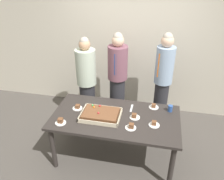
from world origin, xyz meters
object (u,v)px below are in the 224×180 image
at_px(sheet_cake, 101,114).
at_px(plated_slice_center_front, 61,122).
at_px(drink_cup_nearest, 170,108).
at_px(person_serving_front, 163,80).
at_px(plated_slice_far_left, 131,127).
at_px(plated_slice_near_left, 78,107).
at_px(person_green_shirt_behind, 87,82).
at_px(party_table, 115,121).
at_px(plated_slice_near_right, 134,116).
at_px(plated_slice_center_back, 154,106).
at_px(plated_slice_far_right, 154,124).
at_px(cake_server_utensil, 132,108).
at_px(person_striped_tie_right, 117,78).

distance_m(sheet_cake, plated_slice_center_front, 0.57).
relative_size(drink_cup_nearest, person_serving_front, 0.06).
distance_m(sheet_cake, plated_slice_far_left, 0.50).
relative_size(plated_slice_near_left, person_green_shirt_behind, 0.09).
height_order(party_table, person_green_shirt_behind, person_green_shirt_behind).
distance_m(party_table, person_green_shirt_behind, 1.07).
distance_m(party_table, person_serving_front, 1.22).
height_order(party_table, plated_slice_near_right, plated_slice_near_right).
height_order(plated_slice_center_back, person_serving_front, person_serving_front).
distance_m(plated_slice_far_left, person_green_shirt_behind, 1.39).
xyz_separation_m(plated_slice_center_front, drink_cup_nearest, (1.49, 0.62, 0.02)).
relative_size(plated_slice_far_right, drink_cup_nearest, 1.50).
relative_size(plated_slice_center_back, cake_server_utensil, 0.75).
distance_m(plated_slice_near_left, plated_slice_far_left, 0.92).
height_order(plated_slice_center_back, drink_cup_nearest, drink_cup_nearest).
distance_m(sheet_cake, plated_slice_far_right, 0.77).
height_order(party_table, cake_server_utensil, cake_server_utensil).
height_order(party_table, plated_slice_near_left, plated_slice_near_left).
distance_m(sheet_cake, drink_cup_nearest, 1.04).
relative_size(plated_slice_near_left, plated_slice_far_right, 1.00).
height_order(cake_server_utensil, person_serving_front, person_serving_front).
relative_size(plated_slice_near_left, plated_slice_center_back, 1.00).
height_order(plated_slice_near_left, person_green_shirt_behind, person_green_shirt_behind).
xyz_separation_m(plated_slice_center_back, drink_cup_nearest, (0.25, -0.05, 0.03)).
distance_m(plated_slice_center_back, person_striped_tie_right, 0.93).
bearing_deg(plated_slice_near_right, plated_slice_center_front, -161.12).
distance_m(drink_cup_nearest, person_serving_front, 0.72).
bearing_deg(plated_slice_far_right, drink_cup_nearest, 61.45).
height_order(plated_slice_center_front, person_striped_tie_right, person_striped_tie_right).
relative_size(party_table, drink_cup_nearest, 18.47).
relative_size(party_table, plated_slice_near_left, 12.32).
bearing_deg(sheet_cake, plated_slice_near_right, 8.82).
bearing_deg(plated_slice_far_right, plated_slice_near_left, 171.60).
bearing_deg(plated_slice_near_right, sheet_cake, -171.18).
bearing_deg(plated_slice_center_back, plated_slice_center_front, -151.86).
height_order(sheet_cake, plated_slice_center_front, sheet_cake).
height_order(plated_slice_near_left, plated_slice_center_back, plated_slice_near_left).
distance_m(plated_slice_near_right, person_serving_front, 1.05).
height_order(party_table, plated_slice_far_right, plated_slice_far_right).
bearing_deg(party_table, sheet_cake, -166.96).
xyz_separation_m(sheet_cake, plated_slice_far_left, (0.47, -0.17, -0.01)).
xyz_separation_m(plated_slice_far_left, person_striped_tie_right, (-0.42, 1.19, 0.11)).
xyz_separation_m(plated_slice_far_left, plated_slice_far_right, (0.30, 0.13, -0.01)).
bearing_deg(plated_slice_far_right, plated_slice_center_front, -170.11).
bearing_deg(person_serving_front, plated_slice_near_left, -14.73).
bearing_deg(person_green_shirt_behind, plated_slice_near_right, 21.70).
bearing_deg(party_table, plated_slice_near_right, 5.55).
distance_m(plated_slice_far_right, person_striped_tie_right, 1.28).
bearing_deg(person_green_shirt_behind, plated_slice_center_back, 40.43).
bearing_deg(person_green_shirt_behind, party_table, 11.16).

